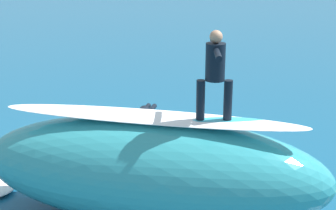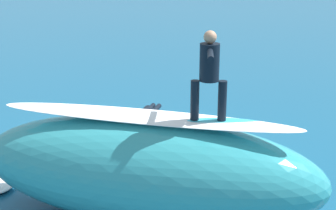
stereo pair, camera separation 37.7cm
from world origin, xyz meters
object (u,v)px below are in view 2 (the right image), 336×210
(surfboard_riding, at_px, (208,122))
(surfboard_paddling, at_px, (144,122))
(surfer_riding, at_px, (209,69))
(surfer_paddling, at_px, (145,114))

(surfboard_riding, bearing_deg, surfboard_paddling, -72.32)
(surfer_riding, bearing_deg, surfboard_riding, -118.18)
(surfboard_riding, xyz_separation_m, surfer_paddling, (1.68, -4.99, -1.67))
(surfer_riding, xyz_separation_m, surfboard_paddling, (1.70, -4.86, -2.73))
(surfboard_riding, distance_m, surfer_paddling, 5.53)
(surfer_riding, bearing_deg, surfer_paddling, -73.05)
(surfer_riding, distance_m, surfboard_paddling, 5.83)
(surfboard_paddling, bearing_deg, surfer_riding, 30.14)
(surfboard_paddling, height_order, surfer_paddling, surfer_paddling)
(surfboard_paddling, relative_size, surfer_paddling, 1.12)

